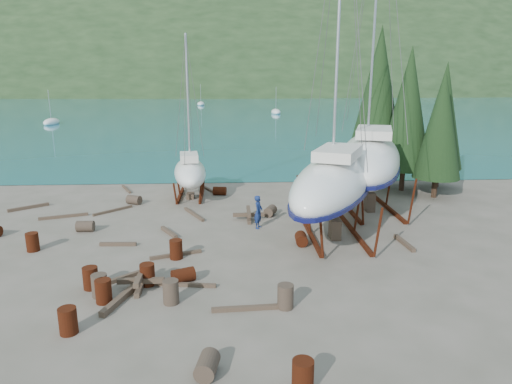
{
  "coord_description": "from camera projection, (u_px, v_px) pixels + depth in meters",
  "views": [
    {
      "loc": [
        0.34,
        -19.2,
        8.01
      ],
      "look_at": [
        1.54,
        3.0,
        2.33
      ],
      "focal_mm": 32.0,
      "sensor_mm": 36.0,
      "label": 1
    }
  ],
  "objects": [
    {
      "name": "ground",
      "position": [
        226.0,
        259.0,
        20.54
      ],
      "size": [
        600.0,
        600.0,
        0.0
      ],
      "primitive_type": "plane",
      "color": "#595346",
      "rests_on": "ground"
    },
    {
      "name": "bay_water",
      "position": [
        230.0,
        87.0,
        325.27
      ],
      "size": [
        700.0,
        700.0,
        0.0
      ],
      "primitive_type": "plane",
      "color": "#1B6B87",
      "rests_on": "ground"
    },
    {
      "name": "far_hill",
      "position": [
        230.0,
        87.0,
        330.11
      ],
      "size": [
        800.0,
        360.0,
        110.0
      ],
      "primitive_type": "ellipsoid",
      "color": "#1E3319",
      "rests_on": "ground"
    },
    {
      "name": "far_house_left",
      "position": [
        94.0,
        88.0,
        200.48
      ],
      "size": [
        6.6,
        5.6,
        5.6
      ],
      "color": "beige",
      "rests_on": "ground"
    },
    {
      "name": "far_house_center",
      "position": [
        185.0,
        87.0,
        202.57
      ],
      "size": [
        6.6,
        5.6,
        5.6
      ],
      "color": "beige",
      "rests_on": "ground"
    },
    {
      "name": "far_house_right",
      "position": [
        297.0,
        87.0,
        205.19
      ],
      "size": [
        6.6,
        5.6,
        5.6
      ],
      "color": "beige",
      "rests_on": "ground"
    },
    {
      "name": "cypress_near_right",
      "position": [
        408.0,
        109.0,
        31.37
      ],
      "size": [
        3.6,
        3.6,
        10.0
      ],
      "color": "black",
      "rests_on": "ground"
    },
    {
      "name": "cypress_mid_right",
      "position": [
        441.0,
        125.0,
        29.73
      ],
      "size": [
        3.06,
        3.06,
        8.5
      ],
      "color": "black",
      "rests_on": "ground"
    },
    {
      "name": "cypress_back_left",
      "position": [
        378.0,
        95.0,
        33.01
      ],
      "size": [
        4.14,
        4.14,
        11.5
      ],
      "color": "black",
      "rests_on": "ground"
    },
    {
      "name": "cypress_far_right",
      "position": [
        443.0,
        116.0,
        32.63
      ],
      "size": [
        3.24,
        3.24,
        9.0
      ],
      "color": "black",
      "rests_on": "ground"
    },
    {
      "name": "moored_boat_left",
      "position": [
        51.0,
        122.0,
        76.92
      ],
      "size": [
        2.0,
        5.0,
        6.05
      ],
      "color": "white",
      "rests_on": "ground"
    },
    {
      "name": "moored_boat_mid",
      "position": [
        276.0,
        112.0,
        98.36
      ],
      "size": [
        2.0,
        5.0,
        6.05
      ],
      "color": "white",
      "rests_on": "ground"
    },
    {
      "name": "moored_boat_far",
      "position": [
        201.0,
        104.0,
        126.44
      ],
      "size": [
        2.0,
        5.0,
        6.05
      ],
      "color": "white",
      "rests_on": "ground"
    },
    {
      "name": "large_sailboat_near",
      "position": [
        335.0,
        181.0,
        22.93
      ],
      "size": [
        7.74,
        11.65,
        17.82
      ],
      "rotation": [
        0.0,
        0.0,
        -0.43
      ],
      "color": "white",
      "rests_on": "ground"
    },
    {
      "name": "large_sailboat_far",
      "position": [
        369.0,
        158.0,
        27.64
      ],
      "size": [
        7.16,
        12.71,
        19.3
      ],
      "rotation": [
        0.0,
        0.0,
        -0.32
      ],
      "color": "white",
      "rests_on": "ground"
    },
    {
      "name": "small_sailboat_shore",
      "position": [
        190.0,
        172.0,
        30.55
      ],
      "size": [
        2.83,
        6.83,
        10.62
      ],
      "rotation": [
        0.0,
        0.0,
        0.11
      ],
      "color": "white",
      "rests_on": "ground"
    },
    {
      "name": "worker",
      "position": [
        258.0,
        212.0,
        24.5
      ],
      "size": [
        0.63,
        0.77,
        1.81
      ],
      "primitive_type": "imported",
      "rotation": [
        0.0,
        0.0,
        1.23
      ],
      "color": "navy",
      "rests_on": "ground"
    },
    {
      "name": "drum_0",
      "position": [
        91.0,
        278.0,
        17.58
      ],
      "size": [
        0.58,
        0.58,
        0.88
      ],
      "primitive_type": "cylinder",
      "color": "#551C0E",
      "rests_on": "ground"
    },
    {
      "name": "drum_1",
      "position": [
        207.0,
        365.0,
        12.52
      ],
      "size": [
        0.73,
        0.97,
        0.58
      ],
      "primitive_type": "cylinder",
      "rotation": [
        1.57,
        0.0,
        2.96
      ],
      "color": "#2D2823",
      "rests_on": "ground"
    },
    {
      "name": "drum_3",
      "position": [
        68.0,
        321.0,
        14.51
      ],
      "size": [
        0.58,
        0.58,
        0.88
      ],
      "primitive_type": "cylinder",
      "color": "#551C0E",
      "rests_on": "ground"
    },
    {
      "name": "drum_4",
      "position": [
        220.0,
        191.0,
        31.47
      ],
      "size": [
        0.96,
        0.72,
        0.58
      ],
      "primitive_type": "cylinder",
      "rotation": [
        1.57,
        0.0,
        1.41
      ],
      "color": "#551C0E",
      "rests_on": "ground"
    },
    {
      "name": "drum_5",
      "position": [
        171.0,
        292.0,
        16.45
      ],
      "size": [
        0.58,
        0.58,
        0.88
      ],
      "primitive_type": "cylinder",
      "color": "#2D2823",
      "rests_on": "ground"
    },
    {
      "name": "drum_6",
      "position": [
        301.0,
        239.0,
        22.22
      ],
      "size": [
        0.62,
        0.91,
        0.58
      ],
      "primitive_type": "cylinder",
      "rotation": [
        1.57,
        0.0,
        -0.05
      ],
      "color": "#551C0E",
      "rests_on": "ground"
    },
    {
      "name": "drum_7",
      "position": [
        303.0,
        376.0,
        11.86
      ],
      "size": [
        0.58,
        0.58,
        0.88
      ],
      "primitive_type": "cylinder",
      "color": "#551C0E",
      "rests_on": "ground"
    },
    {
      "name": "drum_8",
      "position": [
        33.0,
        242.0,
        21.39
      ],
      "size": [
        0.58,
        0.58,
        0.88
      ],
      "primitive_type": "cylinder",
      "color": "#551C0E",
      "rests_on": "ground"
    },
    {
      "name": "drum_9",
      "position": [
        134.0,
        200.0,
        29.22
      ],
      "size": [
        1.04,
        0.89,
        0.58
      ],
      "primitive_type": "cylinder",
      "rotation": [
        1.57,
        0.0,
        1.15
      ],
      "color": "#2D2823",
      "rests_on": "ground"
    },
    {
      "name": "drum_10",
      "position": [
        103.0,
        291.0,
        16.5
      ],
      "size": [
        0.58,
        0.58,
        0.88
      ],
      "primitive_type": "cylinder",
      "color": "#551C0E",
      "rests_on": "ground"
    },
    {
      "name": "drum_11",
      "position": [
        270.0,
        211.0,
        26.81
      ],
      "size": [
        0.87,
        1.04,
        0.58
      ],
      "primitive_type": "cylinder",
      "rotation": [
        1.57,
        0.0,
        2.74
      ],
      "color": "#2D2823",
      "rests_on": "ground"
    },
    {
      "name": "drum_12",
      "position": [
        183.0,
        275.0,
        18.17
      ],
      "size": [
        1.04,
        0.89,
        0.58
      ],
      "primitive_type": "cylinder",
      "rotation": [
        1.57,
        0.0,
        2.0
      ],
      "color": "#551C0E",
      "rests_on": "ground"
    },
    {
      "name": "drum_13",
      "position": [
        147.0,
        275.0,
        17.88
      ],
      "size": [
        0.58,
        0.58,
        0.88
      ],
      "primitive_type": "cylinder",
      "color": "#551C0E",
      "rests_on": "ground"
    },
    {
      "name": "drum_14",
      "position": [
        176.0,
        249.0,
        20.49
      ],
      "size": [
        0.58,
        0.58,
        0.88
      ],
      "primitive_type": "cylinder",
      "color": "#551C0E",
      "rests_on": "ground"
    },
    {
      "name": "drum_15",
      "position": [
        85.0,
        226.0,
        24.09
      ],
      "size": [
        0.89,
        0.59,
        0.58
      ],
      "primitive_type": "cylinder",
      "rotation": [
        1.57,
        0.0,
        1.56
      ],
      "color": "#2D2823",
      "rests_on": "ground"
    },
    {
      "name": "drum_16",
      "position": [
        100.0,
        286.0,
        16.94
      ],
      "size": [
        0.58,
        0.58,
        0.88
      ],
      "primitive_type": "cylinder",
      "color": "#2D2823",
      "rests_on": "ground"
    },
    {
      "name": "drum_17",
      "position": [
        285.0,
        296.0,
        16.11
      ],
      "size": [
        0.58,
        0.58,
        0.88
      ],
      "primitive_type": "cylinder",
      "color": "#2D2823",
      "rests_on": "ground"
    },
    {
      "name": "timber_0",
      "position": [
        126.0,
        189.0,
        32.87
      ],
      "size": [
        1.09,
        2.15,
        0.14
      ],
      "primitive_type": "cube",
      "rotation": [
        0.0,
        0.0,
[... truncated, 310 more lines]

